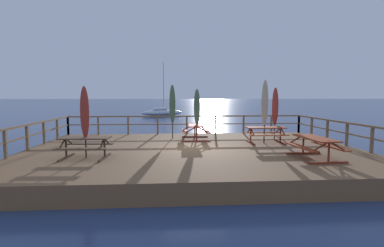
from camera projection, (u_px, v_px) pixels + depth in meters
The scene contains 15 objects.
ground_plane at pixel (193, 162), 13.01m from camera, with size 600.00×600.00×0.00m, color navy.
wooden_deck at pixel (193, 155), 12.98m from camera, with size 14.08×10.34×0.63m, color brown.
railing_waterside_far at pixel (187, 121), 17.87m from camera, with size 13.88×0.10×1.09m.
railing_side_left at pixel (27, 133), 12.38m from camera, with size 0.10×10.14×1.09m.
railing_side_right at pixel (347, 130), 13.40m from camera, with size 0.10×10.14×1.09m.
picnic_table_back_right at pixel (85, 143), 10.84m from camera, with size 1.83×1.51×0.78m.
picnic_table_mid_centre at pixel (315, 143), 10.79m from camera, with size 1.50×2.15×0.78m.
picnic_table_back_left at pixel (196, 129), 15.60m from camera, with size 1.46×1.97×0.78m.
picnic_table_front_left at pixel (266, 131), 14.41m from camera, with size 1.83×1.41×0.78m.
patio_umbrella_tall_back_left at pixel (85, 113), 10.74m from camera, with size 0.32×0.32×2.60m.
patio_umbrella_tall_mid_right at pixel (172, 104), 15.87m from camera, with size 0.32×0.32×2.84m.
patio_umbrella_tall_front at pixel (197, 107), 15.55m from camera, with size 0.32×0.32×2.62m.
patio_umbrella_tall_back_right at pixel (265, 103), 14.30m from camera, with size 0.32×0.32×3.02m.
patio_umbrella_short_mid at pixel (275, 107), 15.36m from camera, with size 0.32×0.32×2.68m.
sailboat_distant at pixel (162, 112), 43.56m from camera, with size 6.23×3.19×7.72m.
Camera 1 is at (-1.01, -12.76, 2.87)m, focal length 28.10 mm.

